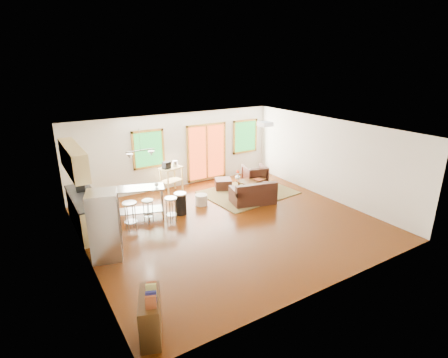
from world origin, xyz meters
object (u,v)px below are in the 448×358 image
ottoman (223,184)px  rug (248,193)px  loveseat (253,195)px  refrigerator (105,226)px  armchair (255,174)px  kitchen_cart (170,171)px  coffee_table (251,181)px  island (138,197)px

ottoman → rug: bearing=-55.9°
loveseat → refrigerator: (-4.73, -0.87, 0.52)m
rug → ottoman: (-0.53, 0.78, 0.17)m
armchair → kitchen_cart: (-2.90, 0.84, 0.37)m
rug → ottoman: ottoman is taller
loveseat → kitchen_cart: bearing=142.0°
coffee_table → armchair: armchair is taller
ottoman → refrigerator: (-4.58, -2.44, 0.62)m
rug → loveseat: 0.92m
coffee_table → ottoman: coffee_table is taller
rug → refrigerator: (-5.10, -1.66, 0.79)m
rug → ottoman: size_ratio=5.23×
coffee_table → kitchen_cart: (-2.45, 1.26, 0.44)m
ottoman → kitchen_cart: kitchen_cart is taller
coffee_table → refrigerator: 5.68m
kitchen_cart → refrigerator: bearing=-133.2°
refrigerator → kitchen_cart: refrigerator is taller
rug → island: (-3.82, -0.00, 0.63)m
island → kitchen_cart: (1.61, 1.43, 0.12)m
armchair → ottoman: armchair is taller
armchair → refrigerator: (-5.81, -2.25, 0.41)m
island → kitchen_cart: bearing=41.6°
armchair → kitchen_cart: kitchen_cart is taller
ottoman → kitchen_cart: (-1.68, 0.65, 0.58)m
kitchen_cart → loveseat: bearing=-50.6°
refrigerator → rug: bearing=35.5°
refrigerator → kitchen_cart: 4.24m
coffee_table → loveseat: bearing=-123.1°
loveseat → coffee_table: loveseat is taller
refrigerator → kitchen_cart: (2.90, 3.09, -0.04)m
island → rug: bearing=0.1°
loveseat → kitchen_cart: size_ratio=1.33×
loveseat → ottoman: (-0.15, 1.57, -0.10)m
rug → armchair: 0.99m
loveseat → kitchen_cart: kitchen_cart is taller
armchair → ottoman: (-1.23, 0.19, -0.21)m
refrigerator → island: size_ratio=1.02×
loveseat → rug: bearing=77.3°
loveseat → island: island is taller
rug → kitchen_cart: (-2.20, 1.43, 0.75)m
island → refrigerator: bearing=-127.8°
ottoman → coffee_table: bearing=-38.1°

